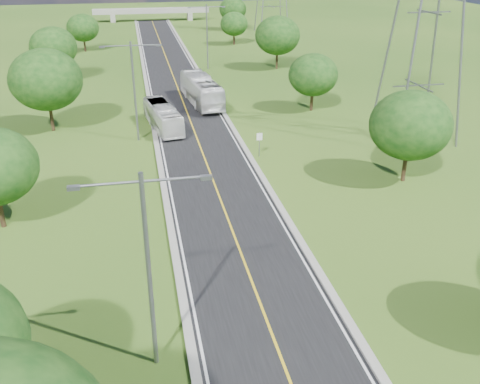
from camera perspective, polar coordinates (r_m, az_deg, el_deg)
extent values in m
plane|color=#284C15|center=(71.17, -6.20, 9.77)|extent=(260.00, 260.00, 0.00)
cube|color=black|center=(76.96, -6.65, 10.92)|extent=(8.00, 150.00, 0.06)
cube|color=gray|center=(76.73, -9.87, 10.75)|extent=(0.50, 150.00, 0.22)
cube|color=gray|center=(77.38, -3.46, 11.18)|extent=(0.50, 150.00, 0.22)
cylinder|color=slate|center=(50.82, 2.07, 5.07)|extent=(0.08, 0.08, 2.40)
cube|color=white|center=(50.53, 2.09, 5.92)|extent=(0.55, 0.04, 0.70)
cube|color=gray|center=(149.56, -13.40, 17.61)|extent=(1.20, 3.00, 2.00)
cube|color=gray|center=(150.35, -5.39, 18.17)|extent=(1.20, 3.00, 2.00)
cube|color=gray|center=(149.44, -9.44, 18.54)|extent=(30.00, 3.00, 1.20)
cylinder|color=slate|center=(24.51, -9.66, -8.77)|extent=(0.22, 0.22, 10.00)
cylinder|color=slate|center=(22.36, -14.07, 0.82)|extent=(2.80, 0.12, 0.12)
cylinder|color=slate|center=(22.36, -6.92, 1.41)|extent=(2.80, 0.12, 0.12)
cube|color=slate|center=(22.50, -17.35, 0.42)|extent=(0.50, 0.25, 0.18)
cube|color=slate|center=(22.49, -3.61, 1.56)|extent=(0.50, 0.25, 0.18)
cylinder|color=slate|center=(55.15, -11.18, 10.35)|extent=(0.22, 0.22, 10.00)
cylinder|color=slate|center=(54.23, -13.12, 14.92)|extent=(2.80, 0.12, 0.12)
cylinder|color=slate|center=(54.23, -10.07, 15.18)|extent=(2.80, 0.12, 0.12)
cube|color=slate|center=(54.29, -14.53, 14.74)|extent=(0.50, 0.25, 0.18)
cube|color=slate|center=(54.28, -8.65, 15.23)|extent=(0.50, 0.25, 0.18)
cylinder|color=slate|center=(88.33, -3.52, 16.14)|extent=(0.22, 0.22, 10.00)
cylinder|color=slate|center=(87.57, -4.57, 19.06)|extent=(2.80, 0.12, 0.12)
cylinder|color=slate|center=(87.95, -2.65, 19.14)|extent=(2.80, 0.12, 0.12)
cube|color=slate|center=(87.43, -5.46, 18.99)|extent=(0.50, 0.25, 0.18)
cube|color=slate|center=(88.16, -1.77, 19.13)|extent=(0.50, 0.25, 0.18)
cylinder|color=black|center=(41.53, -24.18, -1.73)|extent=(0.36, 0.36, 2.70)
cylinder|color=black|center=(61.53, -19.47, 7.63)|extent=(0.36, 0.36, 3.24)
ellipsoid|color=#0F380F|center=(60.56, -20.01, 11.20)|extent=(7.56, 7.56, 6.43)
cylinder|color=black|center=(84.94, -18.96, 12.07)|extent=(0.36, 0.36, 2.88)
ellipsoid|color=#0F380F|center=(84.31, -19.30, 14.40)|extent=(6.72, 6.72, 5.71)
cylinder|color=black|center=(108.20, -16.23, 14.85)|extent=(0.36, 0.36, 2.52)
ellipsoid|color=#0F380F|center=(107.75, -16.43, 16.46)|extent=(5.88, 5.88, 5.00)
cylinder|color=black|center=(47.46, 17.16, 2.77)|extent=(0.36, 0.36, 2.88)
ellipsoid|color=#0F380F|center=(46.31, 17.71, 6.80)|extent=(6.72, 6.72, 5.71)
cylinder|color=black|center=(66.28, 7.65, 9.68)|extent=(0.36, 0.36, 2.52)
ellipsoid|color=#0F380F|center=(65.54, 7.81, 12.28)|extent=(5.88, 5.88, 5.00)
cylinder|color=black|center=(89.16, 3.95, 13.94)|extent=(0.36, 0.36, 3.06)
ellipsoid|color=#0F380F|center=(88.53, 4.02, 16.32)|extent=(7.14, 7.14, 6.07)
cylinder|color=black|center=(111.74, -0.63, 16.04)|extent=(0.36, 0.36, 2.34)
ellipsoid|color=#0F380F|center=(111.33, -0.64, 17.50)|extent=(5.46, 5.46, 4.64)
cylinder|color=black|center=(131.81, -0.76, 17.48)|extent=(0.36, 0.36, 2.70)
ellipsoid|color=#0F380F|center=(131.42, -0.77, 18.91)|extent=(6.30, 6.30, 5.36)
imported|color=white|center=(68.47, -4.14, 10.78)|extent=(4.20, 12.55, 3.43)
imported|color=silver|center=(59.27, -8.24, 7.98)|extent=(3.92, 10.01, 2.72)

